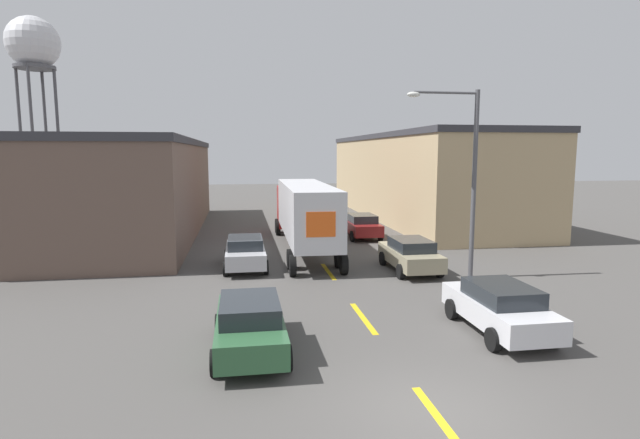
% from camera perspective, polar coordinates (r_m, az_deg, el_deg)
% --- Properties ---
extents(ground_plane, '(160.00, 160.00, 0.00)m').
position_cam_1_polar(ground_plane, '(11.72, 12.82, -20.57)').
color(ground_plane, '#4C4947').
extents(road_centerline, '(0.20, 16.62, 0.01)m').
position_cam_1_polar(road_centerline, '(17.13, 4.95, -11.13)').
color(road_centerline, gold).
rests_on(road_centerline, ground_plane).
extents(warehouse_left, '(11.68, 26.01, 6.40)m').
position_cam_1_polar(warehouse_left, '(36.86, -22.76, 3.45)').
color(warehouse_left, brown).
rests_on(warehouse_left, ground_plane).
extents(warehouse_right, '(8.71, 29.43, 7.06)m').
position_cam_1_polar(warehouse_right, '(43.90, 11.11, 4.90)').
color(warehouse_right, tan).
rests_on(warehouse_right, ground_plane).
extents(semi_truck, '(2.88, 14.42, 3.82)m').
position_cam_1_polar(semi_truck, '(28.38, -1.90, 1.13)').
color(semi_truck, '#B21919').
rests_on(semi_truck, ground_plane).
extents(parked_car_right_near, '(2.03, 4.48, 1.54)m').
position_cam_1_polar(parked_car_right_near, '(16.50, 19.82, -9.36)').
color(parked_car_right_near, silver).
rests_on(parked_car_right_near, ground_plane).
extents(parked_car_right_mid, '(2.03, 4.48, 1.54)m').
position_cam_1_polar(parked_car_right_mid, '(23.73, 10.28, -3.91)').
color(parked_car_right_mid, tan).
rests_on(parked_car_right_mid, ground_plane).
extents(parked_car_right_far, '(2.03, 4.48, 1.54)m').
position_cam_1_polar(parked_car_right_far, '(32.70, 4.76, -0.66)').
color(parked_car_right_far, maroon).
rests_on(parked_car_right_far, ground_plane).
extents(parked_car_left_far, '(2.03, 4.48, 1.54)m').
position_cam_1_polar(parked_car_left_far, '(24.15, -8.54, -3.68)').
color(parked_car_left_far, '#B2B2B7').
rests_on(parked_car_left_far, ground_plane).
extents(parked_car_left_near, '(2.03, 4.48, 1.54)m').
position_cam_1_polar(parked_car_left_near, '(14.22, -8.01, -11.73)').
color(parked_car_left_near, '#2D5B38').
rests_on(parked_car_left_near, ground_plane).
extents(water_tower, '(4.68, 4.68, 17.82)m').
position_cam_1_polar(water_tower, '(54.82, -29.95, 16.68)').
color(water_tower, '#47474C').
rests_on(water_tower, ground_plane).
extents(street_lamp, '(3.22, 0.32, 8.16)m').
position_cam_1_polar(street_lamp, '(22.49, 16.33, 5.51)').
color(street_lamp, '#4C4C51').
rests_on(street_lamp, ground_plane).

